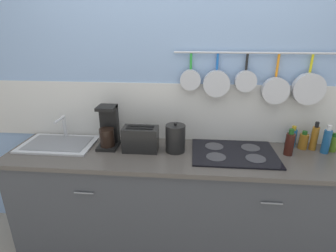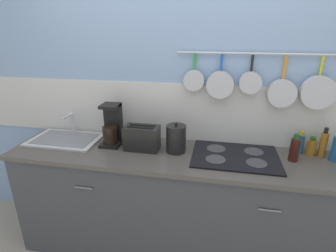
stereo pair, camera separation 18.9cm
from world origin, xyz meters
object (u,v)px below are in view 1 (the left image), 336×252
(coffee_maker, at_px, (109,130))
(bottle_hot_sauce, at_px, (292,138))
(kettle, at_px, (175,138))
(bottle_vinegar, at_px, (289,144))
(bottle_cooking_wine, at_px, (303,141))
(bottle_olive_oil, at_px, (333,143))
(toaster, at_px, (141,139))
(bottle_sesame_oil, at_px, (314,138))
(bottle_dish_soap, at_px, (326,141))

(coffee_maker, relative_size, bottle_hot_sauce, 1.90)
(kettle, bearing_deg, coffee_maker, 174.67)
(bottle_vinegar, bearing_deg, coffee_maker, 178.53)
(bottle_cooking_wine, xyz_separation_m, bottle_olive_oil, (0.21, -0.02, -0.00))
(toaster, xyz_separation_m, kettle, (0.27, 0.01, 0.01))
(kettle, height_order, bottle_vinegar, kettle)
(bottle_vinegar, relative_size, bottle_sesame_oil, 0.90)
(bottle_cooking_wine, xyz_separation_m, bottle_dish_soap, (0.14, -0.06, 0.03))
(bottle_dish_soap, bearing_deg, bottle_olive_oil, 28.50)
(kettle, height_order, bottle_olive_oil, kettle)
(bottle_dish_soap, distance_m, bottle_olive_oil, 0.09)
(bottle_hot_sauce, xyz_separation_m, bottle_cooking_wine, (0.07, -0.03, -0.01))
(bottle_hot_sauce, bearing_deg, bottle_sesame_oil, -14.91)
(kettle, distance_m, bottle_hot_sauce, 0.93)
(bottle_olive_oil, bearing_deg, toaster, -175.31)
(bottle_sesame_oil, distance_m, bottle_olive_oil, 0.14)
(bottle_cooking_wine, relative_size, bottle_dish_soap, 0.65)
(toaster, relative_size, bottle_vinegar, 1.39)
(toaster, relative_size, bottle_sesame_oil, 1.25)
(bottle_vinegar, relative_size, bottle_cooking_wine, 1.39)
(bottle_dish_soap, bearing_deg, bottle_hot_sauce, 156.60)
(toaster, xyz_separation_m, bottle_vinegar, (1.11, 0.03, -0.01))
(bottle_vinegar, distance_m, bottle_hot_sauce, 0.16)
(bottle_vinegar, height_order, bottle_cooking_wine, bottle_vinegar)
(toaster, bearing_deg, bottle_dish_soap, 3.35)
(toaster, height_order, bottle_hot_sauce, toaster)
(kettle, relative_size, bottle_vinegar, 1.16)
(toaster, bearing_deg, bottle_sesame_oil, 5.78)
(bottle_vinegar, height_order, bottle_hot_sauce, bottle_vinegar)
(kettle, height_order, bottle_hot_sauce, kettle)
(kettle, xyz_separation_m, bottle_olive_oil, (1.20, 0.11, -0.04))
(coffee_maker, distance_m, bottle_vinegar, 1.38)
(coffee_maker, bearing_deg, bottle_sesame_oil, 2.61)
(bottle_sesame_oil, height_order, bottle_olive_oil, bottle_sesame_oil)
(bottle_cooking_wine, bearing_deg, coffee_maker, -176.86)
(kettle, bearing_deg, bottle_cooking_wine, 7.64)
(bottle_dish_soap, xyz_separation_m, bottle_olive_oil, (0.07, 0.04, -0.03))
(bottle_cooking_wine, height_order, bottle_sesame_oil, bottle_sesame_oil)
(bottle_hot_sauce, height_order, bottle_olive_oil, bottle_hot_sauce)
(bottle_dish_soap, bearing_deg, kettle, -176.47)
(bottle_hot_sauce, relative_size, bottle_dish_soap, 0.78)
(toaster, distance_m, bottle_olive_oil, 1.47)
(bottle_sesame_oil, bearing_deg, toaster, -174.22)
(bottle_vinegar, bearing_deg, toaster, -178.64)
(coffee_maker, xyz_separation_m, bottle_olive_oil, (1.73, 0.06, -0.07))
(kettle, distance_m, bottle_olive_oil, 1.21)
(bottle_dish_soap, bearing_deg, toaster, -176.65)
(coffee_maker, distance_m, bottle_hot_sauce, 1.46)
(bottle_olive_oil, bearing_deg, bottle_vinegar, -165.19)
(bottle_hot_sauce, distance_m, bottle_dish_soap, 0.23)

